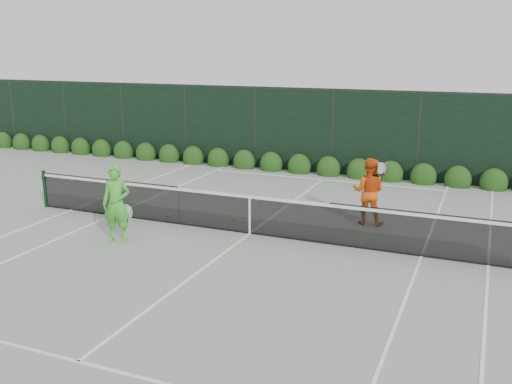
% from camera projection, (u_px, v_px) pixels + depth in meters
% --- Properties ---
extents(ground, '(80.00, 80.00, 0.00)m').
position_uv_depth(ground, '(250.00, 234.00, 14.08)').
color(ground, gray).
rests_on(ground, ground).
extents(tennis_net, '(12.90, 0.10, 1.07)m').
position_uv_depth(tennis_net, '(249.00, 213.00, 13.95)').
color(tennis_net, '#11331A').
rests_on(tennis_net, ground).
extents(player_woman, '(0.76, 0.59, 1.84)m').
position_uv_depth(player_woman, '(116.00, 204.00, 13.34)').
color(player_woman, green).
rests_on(player_woman, ground).
extents(player_man, '(0.93, 0.68, 1.75)m').
position_uv_depth(player_man, '(369.00, 191.00, 14.65)').
color(player_man, '#DB5112').
rests_on(player_man, ground).
extents(court_lines, '(11.03, 23.83, 0.01)m').
position_uv_depth(court_lines, '(250.00, 234.00, 14.08)').
color(court_lines, white).
rests_on(court_lines, ground).
extents(windscreen_fence, '(32.00, 21.07, 3.06)m').
position_uv_depth(windscreen_fence, '(196.00, 201.00, 11.28)').
color(windscreen_fence, black).
rests_on(windscreen_fence, ground).
extents(hedge_row, '(31.66, 0.65, 0.94)m').
position_uv_depth(hedge_row, '(328.00, 169.00, 20.41)').
color(hedge_row, '#153A0F').
rests_on(hedge_row, ground).
extents(tennis_balls, '(2.52, 1.71, 0.07)m').
position_uv_depth(tennis_balls, '(210.00, 225.00, 14.64)').
color(tennis_balls, '#B7E533').
rests_on(tennis_balls, ground).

